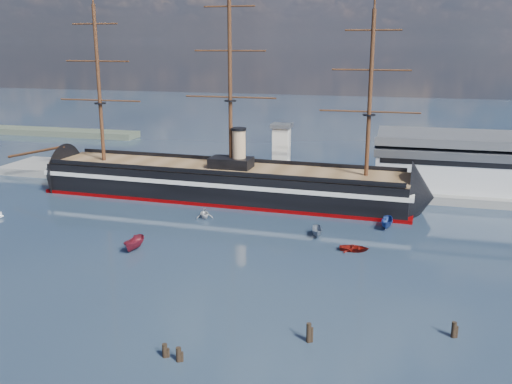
# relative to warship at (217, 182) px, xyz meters

# --- Properties ---
(ground) EXTENTS (600.00, 600.00, 0.00)m
(ground) POSITION_rel_warship_xyz_m (10.19, -20.00, -4.04)
(ground) COLOR #1B293F
(ground) RESTS_ON ground
(quay) EXTENTS (180.00, 18.00, 2.00)m
(quay) POSITION_rel_warship_xyz_m (20.19, 16.00, -4.04)
(quay) COLOR slate
(quay) RESTS_ON ground
(warehouse) EXTENTS (63.00, 21.00, 11.60)m
(warehouse) POSITION_rel_warship_xyz_m (68.19, 20.00, 3.95)
(warehouse) COLOR #B7BABC
(warehouse) RESTS_ON ground
(quay_tower) EXTENTS (5.00, 5.00, 15.00)m
(quay_tower) POSITION_rel_warship_xyz_m (13.19, 13.00, 5.72)
(quay_tower) COLOR silver
(quay_tower) RESTS_ON ground
(warship) EXTENTS (113.13, 19.15, 53.94)m
(warship) POSITION_rel_warship_xyz_m (0.00, 0.00, 0.00)
(warship) COLOR black
(warship) RESTS_ON ground
(motorboat_a) EXTENTS (7.19, 2.77, 2.85)m
(motorboat_a) POSITION_rel_warship_xyz_m (-2.89, -38.28, -4.04)
(motorboat_a) COLOR maroon
(motorboat_a) RESTS_ON ground
(motorboat_c) EXTENTS (6.16, 3.21, 2.34)m
(motorboat_c) POSITION_rel_warship_xyz_m (28.32, -22.10, -4.04)
(motorboat_c) COLOR slate
(motorboat_c) RESTS_ON ground
(motorboat_d) EXTENTS (7.18, 5.73, 2.43)m
(motorboat_d) POSITION_rel_warship_xyz_m (2.81, -16.54, -4.04)
(motorboat_d) COLOR silver
(motorboat_d) RESTS_ON ground
(motorboat_e) EXTENTS (1.58, 3.42, 1.55)m
(motorboat_e) POSITION_rel_warship_xyz_m (36.15, -28.26, -4.04)
(motorboat_e) COLOR maroon
(motorboat_e) RESTS_ON ground
(motorboat_f) EXTENTS (6.95, 2.98, 2.71)m
(motorboat_f) POSITION_rel_warship_xyz_m (41.38, -13.37, -4.04)
(motorboat_f) COLOR navy
(motorboat_f) RESTS_ON ground
(piling_near_mid) EXTENTS (0.64, 0.64, 2.53)m
(piling_near_mid) POSITION_rel_warship_xyz_m (19.53, -71.31, -4.04)
(piling_near_mid) COLOR black
(piling_near_mid) RESTS_ON ground
(piling_near_right) EXTENTS (0.64, 0.64, 3.31)m
(piling_near_right) POSITION_rel_warship_xyz_m (33.76, -62.76, -4.04)
(piling_near_right) COLOR black
(piling_near_right) RESTS_ON ground
(piling_far_right) EXTENTS (0.64, 0.64, 2.87)m
(piling_far_right) POSITION_rel_warship_xyz_m (51.69, -56.73, -4.04)
(piling_far_right) COLOR black
(piling_far_right) RESTS_ON ground
(piling_extra) EXTENTS (0.64, 0.64, 2.46)m
(piling_extra) POSITION_rel_warship_xyz_m (17.54, -70.87, -4.04)
(piling_extra) COLOR black
(piling_extra) RESTS_ON ground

